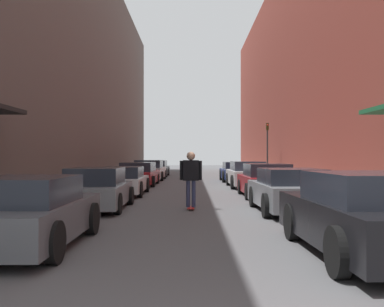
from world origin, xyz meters
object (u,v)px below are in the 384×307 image
traffic_light (267,145)px  parked_car_right_0 (363,215)px  parked_car_left_1 (96,189)px  parked_car_right_4 (236,172)px  parked_car_right_3 (246,175)px  parked_car_left_5 (155,169)px  parked_car_left_3 (138,174)px  parked_car_left_4 (148,170)px  parked_car_left_0 (27,213)px  parked_car_right_1 (289,191)px  skateboarder (190,174)px  parked_car_right_2 (265,181)px  parked_car_left_2 (122,181)px

traffic_light → parked_car_right_0: bearing=-95.7°
parked_car_left_1 → parked_car_right_4: parked_car_left_1 is taller
parked_car_right_3 → parked_car_left_5: bearing=115.4°
parked_car_left_3 → parked_car_left_4: bearing=89.4°
parked_car_left_0 → parked_car_left_5: size_ratio=0.83×
parked_car_right_1 → skateboarder: skateboarder is taller
parked_car_left_3 → parked_car_right_3: bearing=-14.9°
parked_car_right_0 → parked_car_right_4: bearing=89.8°
parked_car_left_4 → parked_car_left_3: bearing=-90.6°
parked_car_left_0 → parked_car_right_2: size_ratio=1.00×
parked_car_left_0 → parked_car_right_4: (5.82, 19.81, -0.00)m
parked_car_left_5 → parked_car_right_1: same height
parked_car_left_2 → parked_car_right_0: (5.73, -11.00, 0.09)m
parked_car_left_4 → parked_car_left_5: bearing=89.9°
skateboarder → traffic_light: 15.25m
parked_car_left_1 → parked_car_right_0: size_ratio=0.92×
parked_car_left_0 → parked_car_right_3: (5.79, 14.58, 0.04)m
parked_car_right_1 → traffic_light: bearing=82.4°
parked_car_right_1 → parked_car_right_4: parked_car_right_1 is taller
parked_car_right_4 → parked_car_right_2: bearing=-89.6°
parked_car_right_0 → parked_car_right_2: (0.14, 10.06, -0.03)m
parked_car_left_1 → parked_car_right_2: 7.08m
parked_car_right_1 → parked_car_right_4: size_ratio=1.02×
parked_car_left_0 → traffic_light: traffic_light is taller
parked_car_left_1 → parked_car_left_3: bearing=90.3°
parked_car_left_2 → parked_car_right_3: 7.15m
parked_car_left_2 → parked_car_right_0: bearing=-62.5°
parked_car_left_0 → parked_car_left_4: 21.43m
parked_car_right_3 → traffic_light: size_ratio=1.22×
parked_car_left_2 → parked_car_right_3: bearing=36.3°
parked_car_left_5 → parked_car_left_0: bearing=-90.1°
parked_car_left_1 → skateboarder: bearing=-1.2°
traffic_light → parked_car_right_2: bearing=-100.3°
parked_car_right_2 → parked_car_right_4: bearing=90.4°
parked_car_right_4 → skateboarder: (-2.91, -14.42, 0.47)m
parked_car_left_3 → parked_car_right_0: (5.79, -16.78, 0.05)m
parked_car_left_2 → parked_car_right_2: parked_car_right_2 is taller
parked_car_right_3 → skateboarder: size_ratio=2.49×
parked_car_left_5 → parked_car_right_1: 22.64m
traffic_light → parked_car_left_0: bearing=-111.5°
parked_car_right_2 → skateboarder: size_ratio=2.25×
parked_car_right_3 → parked_car_left_1: bearing=-122.2°
parked_car_right_4 → parked_car_right_1: bearing=-90.1°
parked_car_right_4 → traffic_light: (1.97, -0.02, 1.73)m
parked_car_left_4 → parked_car_right_0: bearing=-75.5°
parked_car_left_0 → parked_car_right_3: 15.69m
parked_car_right_1 → traffic_light: size_ratio=1.12×
parked_car_right_0 → parked_car_left_0: bearing=173.5°
parked_car_left_5 → parked_car_right_2: size_ratio=1.20×
parked_car_left_4 → parked_car_right_0: size_ratio=0.99×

